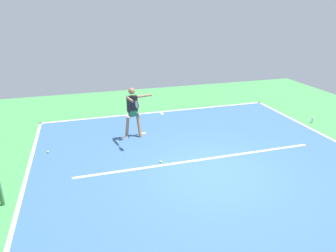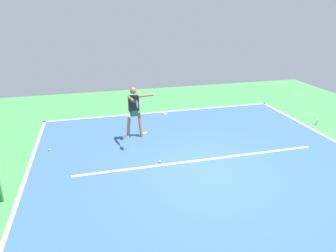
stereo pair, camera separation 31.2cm
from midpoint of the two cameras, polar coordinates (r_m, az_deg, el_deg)
ground_plane at (r=8.67m, az=7.19°, el=-8.58°), size 19.27×19.27×0.00m
court_surface at (r=8.67m, az=7.19°, el=-8.57°), size 10.04×11.02×0.00m
court_line_baseline_near at (r=13.40m, az=-2.06°, el=2.69°), size 10.04×0.10×0.01m
court_line_sideline_right at (r=8.28m, az=-27.16°, el=-12.62°), size 0.10×11.02×0.01m
court_line_service at (r=9.28m, az=5.32°, el=-6.32°), size 7.53×0.10×0.01m
court_line_centre_mark at (r=13.22m, az=-1.84°, el=2.42°), size 0.10×0.30×0.01m
tennis_player at (r=10.51m, az=-7.46°, el=3.11°), size 1.19×1.30×1.81m
tennis_ball_by_sideline at (r=10.43m, az=-22.48°, el=-4.53°), size 0.07×0.07×0.07m
tennis_ball_centre_court at (r=9.07m, az=-2.40°, el=-6.75°), size 0.07×0.07×0.07m
water_bottle at (r=13.36m, az=24.92°, el=1.06°), size 0.07×0.07×0.22m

